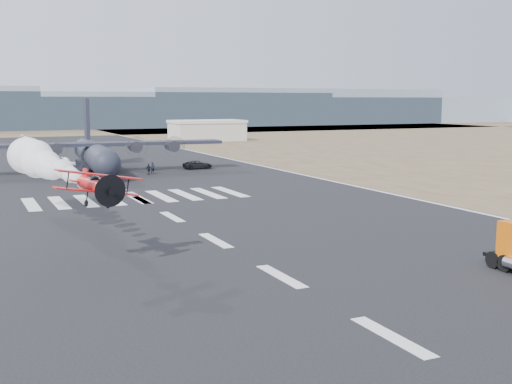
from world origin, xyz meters
TOP-DOWN VIEW (x-y plane):
  - ground at (0.00, 0.00)m, footprint 500.00×500.00m
  - scrub_far at (0.00, 230.00)m, footprint 500.00×80.00m
  - runway_markings at (0.00, 60.00)m, footprint 60.00×260.00m
  - ridge_seg_d at (0.00, 260.00)m, footprint 150.00×50.00m
  - ridge_seg_e at (65.00, 260.00)m, footprint 150.00×50.00m
  - ridge_seg_f at (130.00, 260.00)m, footprint 150.00×50.00m
  - ridge_seg_g at (195.00, 260.00)m, footprint 150.00×50.00m
  - hangar_right at (46.00, 150.00)m, footprint 20.50×12.50m
  - aerobatic_biplane at (-10.36, 19.75)m, footprint 6.09×5.50m
  - smoke_trail at (-12.27, 41.18)m, footprint 4.35×25.78m
  - transport_aircraft at (0.97, 81.02)m, footprint 41.10×33.79m
  - support_vehicle at (17.60, 77.96)m, footprint 5.02×2.42m
  - crew_a at (8.67, 74.02)m, footprint 0.81×0.74m
  - crew_b at (-3.34, 75.62)m, footprint 1.00×0.84m
  - crew_c at (-4.49, 70.71)m, footprint 1.27×0.87m
  - crew_d at (7.73, 73.05)m, footprint 1.04×1.09m
  - crew_e at (-4.16, 74.46)m, footprint 0.81×1.05m
  - crew_f at (2.57, 73.04)m, footprint 1.07×1.55m
  - crew_g at (-2.40, 72.94)m, footprint 0.70×0.59m
  - crew_h at (-4.59, 71.74)m, footprint 0.81×0.55m

SIDE VIEW (x-z plane):
  - ground at x=0.00m, z-range 0.00..0.00m
  - scrub_far at x=0.00m, z-range 0.00..0.00m
  - runway_markings at x=0.00m, z-range 0.00..0.01m
  - support_vehicle at x=17.60m, z-range 0.00..1.38m
  - crew_h at x=-4.59m, z-range 0.00..1.58m
  - crew_f at x=2.57m, z-range 0.00..1.60m
  - crew_d at x=7.73m, z-range 0.00..1.71m
  - crew_b at x=-3.34m, z-range 0.00..1.77m
  - crew_c at x=-4.49m, z-range 0.00..1.79m
  - crew_a at x=8.67m, z-range 0.00..1.84m
  - crew_g at x=-2.40m, z-range 0.00..1.85m
  - crew_e at x=-4.16m, z-range 0.00..1.89m
  - hangar_right at x=46.00m, z-range 0.06..5.96m
  - transport_aircraft at x=0.97m, z-range -2.87..8.99m
  - aerobatic_biplane at x=-10.36m, z-range 4.30..7.09m
  - smoke_trail at x=-12.27m, z-range 3.95..7.78m
  - ridge_seg_d at x=0.00m, z-range 0.00..13.00m
  - ridge_seg_g at x=195.00m, z-range 0.00..13.00m
  - ridge_seg_e at x=65.00m, z-range 0.00..15.00m
  - ridge_seg_f at x=130.00m, z-range 0.00..17.00m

